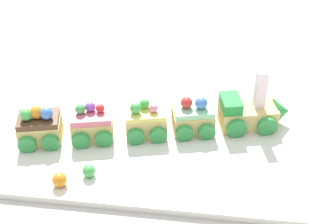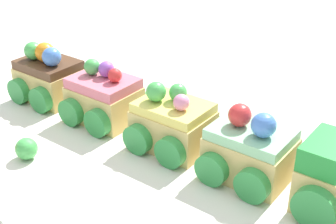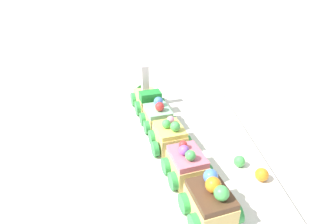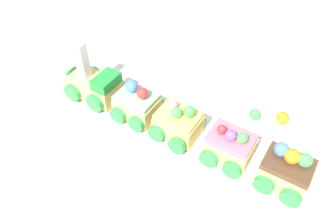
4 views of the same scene
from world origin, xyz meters
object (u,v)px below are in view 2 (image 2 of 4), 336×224
at_px(gumball_green, 26,149).
at_px(cake_car_mint, 250,152).
at_px(cake_car_lemon, 173,124).
at_px(cake_car_chocolate, 49,78).
at_px(cake_car_strawberry, 104,99).

bearing_deg(gumball_green, cake_car_mint, 43.04).
xyz_separation_m(cake_car_lemon, cake_car_chocolate, (-0.17, -0.04, 0.00)).
bearing_deg(cake_car_lemon, cake_car_mint, -0.08).
relative_size(cake_car_mint, gumball_green, 4.10).
distance_m(cake_car_mint, gumball_green, 0.20).
xyz_separation_m(cake_car_mint, cake_car_strawberry, (-0.17, -0.04, -0.00)).
height_order(cake_car_mint, cake_car_lemon, cake_car_mint).
distance_m(cake_car_mint, cake_car_chocolate, 0.26).
relative_size(cake_car_strawberry, cake_car_chocolate, 1.00).
xyz_separation_m(cake_car_chocolate, gumball_green, (0.10, -0.08, -0.02)).
xyz_separation_m(cake_car_lemon, gumball_green, (-0.07, -0.12, -0.01)).
distance_m(cake_car_lemon, gumball_green, 0.14).
xyz_separation_m(cake_car_mint, cake_car_lemon, (-0.08, -0.02, -0.00)).
bearing_deg(cake_car_strawberry, cake_car_mint, -0.15).
distance_m(cake_car_strawberry, gumball_green, 0.10).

